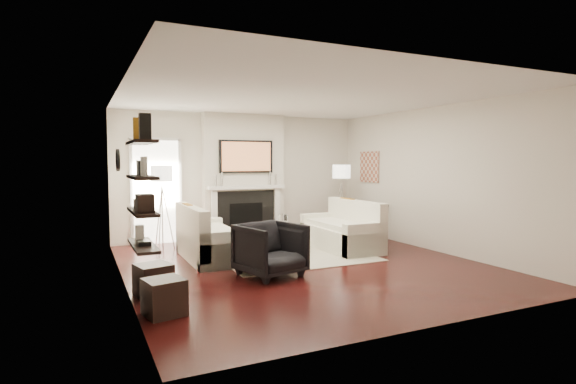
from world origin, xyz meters
name	(u,v)px	position (x,y,z in m)	size (l,w,h in m)	color
room_envelope	(304,182)	(0.00, 0.00, 1.35)	(6.00, 6.00, 6.00)	#330C0B
chimney_breast	(244,176)	(0.00, 2.88, 1.35)	(1.80, 0.25, 2.70)	silver
fireplace_surround	(246,215)	(0.00, 2.74, 0.52)	(1.30, 0.02, 1.04)	black
firebox	(246,218)	(0.00, 2.73, 0.45)	(0.75, 0.02, 0.65)	black
mantel_pilaster_l	(214,215)	(-0.72, 2.71, 0.55)	(0.12, 0.08, 1.10)	white
mantel_pilaster_r	(277,212)	(0.72, 2.71, 0.55)	(0.12, 0.08, 1.10)	white
mantel_shelf	(247,187)	(0.00, 2.69, 1.12)	(1.70, 0.18, 0.07)	white
tv_body	(246,157)	(0.00, 2.71, 1.78)	(1.20, 0.06, 0.70)	black
tv_screen	(247,157)	(0.00, 2.68, 1.78)	(1.10, 0.01, 0.62)	#BF723F
candlestick_l_tall	(222,179)	(-0.55, 2.70, 1.30)	(0.04, 0.04, 0.30)	silver
candlestick_l_short	(216,181)	(-0.68, 2.70, 1.27)	(0.04, 0.04, 0.24)	silver
candlestick_r_tall	(270,178)	(0.55, 2.70, 1.30)	(0.04, 0.04, 0.30)	silver
candlestick_r_short	(276,179)	(0.68, 2.70, 1.27)	(0.04, 0.04, 0.24)	silver
hallway_panel	(156,192)	(-1.85, 2.98, 1.05)	(0.90, 0.02, 2.10)	white
door_trim_l	(132,193)	(-2.33, 2.96, 1.05)	(0.06, 0.06, 2.16)	white
door_trim_r	(180,192)	(-1.37, 2.96, 1.05)	(0.06, 0.06, 2.16)	white
door_trim_top	(155,139)	(-1.85, 2.96, 2.13)	(1.02, 0.06, 0.06)	white
rug	(294,256)	(0.13, 0.63, 0.01)	(2.60, 2.00, 0.01)	#BAB298
loveseat_left_base	(211,247)	(-1.24, 1.07, 0.21)	(0.85, 1.80, 0.42)	white
loveseat_left_back	(192,230)	(-1.58, 1.07, 0.53)	(0.18, 1.80, 0.80)	white
loveseat_left_arm_n	(225,250)	(-1.24, 0.26, 0.30)	(0.85, 0.18, 0.60)	white
loveseat_left_arm_s	(200,235)	(-1.24, 1.88, 0.30)	(0.85, 0.18, 0.60)	white
loveseat_left_cushion	(214,232)	(-1.19, 1.07, 0.47)	(0.63, 1.44, 0.10)	white
pillow_left_orange	(187,216)	(-1.58, 1.37, 0.73)	(0.10, 0.42, 0.42)	#935E12
pillow_left_charcoal	(196,221)	(-1.58, 0.77, 0.72)	(0.10, 0.40, 0.40)	black
loveseat_right_base	(341,238)	(1.26, 0.89, 0.21)	(0.85, 1.80, 0.42)	white
loveseat_right_back	(356,221)	(1.59, 0.89, 0.53)	(0.18, 1.80, 0.80)	white
loveseat_right_arm_n	(365,240)	(1.26, 0.08, 0.30)	(0.85, 0.18, 0.60)	white
loveseat_right_arm_s	(320,228)	(1.26, 1.70, 0.30)	(0.85, 0.18, 0.60)	white
loveseat_right_cushion	(339,225)	(1.21, 0.89, 0.47)	(0.63, 1.44, 0.10)	white
pillow_right_orange	(347,209)	(1.59, 1.19, 0.73)	(0.10, 0.42, 0.42)	#935E12
pillow_right_charcoal	(365,212)	(1.59, 0.59, 0.72)	(0.10, 0.40, 0.40)	black
coffee_table	(276,231)	(-0.02, 1.08, 0.40)	(1.10, 0.55, 0.04)	black
coffee_leg_nw	(255,247)	(-0.52, 0.86, 0.19)	(0.02, 0.02, 0.38)	silver
coffee_leg_ne	(305,242)	(0.48, 0.86, 0.19)	(0.02, 0.02, 0.38)	silver
coffee_leg_sw	(246,242)	(-0.52, 1.30, 0.19)	(0.02, 0.02, 0.38)	silver
coffee_leg_se	(295,238)	(0.48, 1.30, 0.19)	(0.02, 0.02, 0.38)	silver
hurricane_glass	(283,222)	(0.13, 1.08, 0.56)	(0.17, 0.17, 0.29)	white
hurricane_candle	(283,225)	(0.13, 1.08, 0.50)	(0.11, 0.11, 0.16)	white
copper_bowl	(263,229)	(-0.27, 1.08, 0.45)	(0.30, 0.30, 0.05)	#A83B1C
armchair	(271,247)	(-0.76, -0.41, 0.43)	(0.83, 0.78, 0.86)	black
lamp_left_post	(162,218)	(-1.85, 2.30, 0.60)	(0.02, 0.02, 1.20)	silver
lamp_left_shade	(162,173)	(-1.85, 2.30, 1.45)	(0.40, 0.40, 0.30)	white
lamp_left_leg_a	(168,218)	(-1.74, 2.30, 0.60)	(0.02, 0.02, 1.25)	silver
lamp_left_leg_b	(159,218)	(-1.91, 2.40, 0.60)	(0.02, 0.02, 1.25)	silver
lamp_left_leg_c	(160,219)	(-1.91, 2.21, 0.60)	(0.02, 0.02, 1.25)	silver
lamp_right_post	(341,209)	(2.05, 2.16, 0.60)	(0.02, 0.02, 1.20)	silver
lamp_right_shade	(341,172)	(2.05, 2.16, 1.45)	(0.40, 0.40, 0.30)	white
lamp_right_leg_a	(345,209)	(2.16, 2.16, 0.60)	(0.02, 0.02, 1.25)	silver
lamp_right_leg_b	(337,209)	(2.00, 2.25, 0.60)	(0.02, 0.02, 1.25)	silver
lamp_right_leg_c	(341,210)	(1.99, 2.06, 0.60)	(0.02, 0.02, 1.25)	silver
console_top	(366,203)	(2.57, 1.95, 0.73)	(0.35, 1.20, 0.04)	black
console_leg_n	(380,223)	(2.57, 1.40, 0.35)	(0.30, 0.04, 0.71)	black
console_leg_s	(352,217)	(2.57, 2.50, 0.35)	(0.30, 0.04, 0.71)	black
wall_art	(369,167)	(2.73, 2.05, 1.55)	(0.03, 0.70, 0.70)	#AD7456
shelf_bottom	(143,246)	(-2.62, -1.00, 0.70)	(0.25, 1.00, 0.04)	black
shelf_lower	(143,212)	(-2.62, -1.00, 1.10)	(0.25, 1.00, 0.04)	black
shelf_upper	(142,177)	(-2.62, -1.00, 1.50)	(0.25, 1.00, 0.04)	black
shelf_top	(141,143)	(-2.62, -1.00, 1.90)	(0.25, 1.00, 0.04)	black
decor_magfile_a	(145,127)	(-2.62, -1.37, 2.06)	(0.12, 0.10, 0.28)	black
decor_magfile_b	(139,130)	(-2.62, -0.82, 2.06)	(0.12, 0.10, 0.28)	#935E12
decor_frame_a	(144,166)	(-2.62, -1.21, 1.63)	(0.04, 0.30, 0.22)	white
decor_frame_b	(139,168)	(-2.62, -0.76, 1.61)	(0.04, 0.22, 0.18)	black
decor_wine_rack	(145,203)	(-2.62, -1.21, 1.22)	(0.18, 0.25, 0.20)	black
decor_box_small	(141,204)	(-2.62, -0.84, 1.18)	(0.15, 0.12, 0.12)	black
decor_books	(144,243)	(-2.62, -1.05, 0.74)	(0.14, 0.20, 0.05)	black
decor_box_tall	(139,232)	(-2.62, -0.66, 0.81)	(0.10, 0.10, 0.18)	white
clock_rim	(118,160)	(-2.73, 0.90, 1.70)	(0.34, 0.34, 0.04)	black
clock_face	(119,160)	(-2.71, 0.90, 1.70)	(0.29, 0.29, 0.01)	white
ottoman_near	(153,280)	(-2.47, -0.69, 0.20)	(0.40, 0.40, 0.40)	black
ottoman_far	(164,297)	(-2.47, -1.47, 0.20)	(0.40, 0.40, 0.40)	black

